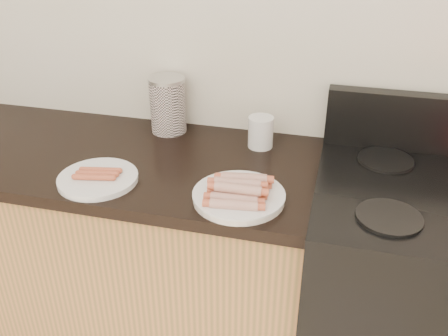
% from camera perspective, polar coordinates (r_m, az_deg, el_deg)
% --- Properties ---
extents(wall_back, '(4.00, 0.04, 2.60)m').
position_cam_1_polar(wall_back, '(1.79, -0.66, 16.48)').
color(wall_back, silver).
rests_on(wall_back, ground).
extents(cabinet_base, '(2.20, 0.59, 0.86)m').
position_cam_1_polar(cabinet_base, '(2.20, -20.88, -8.21)').
color(cabinet_base, '#AF733F').
rests_on(cabinet_base, floor).
extents(counter_slab, '(2.20, 0.62, 0.04)m').
position_cam_1_polar(counter_slab, '(1.97, -23.15, 2.31)').
color(counter_slab, black).
rests_on(counter_slab, cabinet_base).
extents(stove, '(0.76, 0.65, 0.91)m').
position_cam_1_polar(stove, '(1.87, 21.26, -14.75)').
color(stove, black).
rests_on(stove, floor).
extents(stove_panel, '(0.76, 0.06, 0.20)m').
position_cam_1_polar(stove_panel, '(1.81, 23.67, 4.50)').
color(stove_panel, black).
rests_on(stove_panel, stove).
extents(burner_near_left, '(0.18, 0.18, 0.01)m').
position_cam_1_polar(burner_near_left, '(1.43, 18.34, -5.36)').
color(burner_near_left, black).
rests_on(burner_near_left, stove).
extents(burner_far_left, '(0.18, 0.18, 0.01)m').
position_cam_1_polar(burner_far_left, '(1.73, 17.98, 0.88)').
color(burner_far_left, black).
rests_on(burner_far_left, stove).
extents(main_plate, '(0.31, 0.31, 0.02)m').
position_cam_1_polar(main_plate, '(1.46, 1.70, -3.38)').
color(main_plate, silver).
rests_on(main_plate, counter_slab).
extents(side_plate, '(0.31, 0.31, 0.02)m').
position_cam_1_polar(side_plate, '(1.60, -14.21, -1.19)').
color(side_plate, white).
rests_on(side_plate, counter_slab).
extents(hotdog_pile, '(0.14, 0.19, 0.05)m').
position_cam_1_polar(hotdog_pile, '(1.44, 1.72, -2.32)').
color(hotdog_pile, maroon).
rests_on(hotdog_pile, main_plate).
extents(plain_sausages, '(0.12, 0.09, 0.02)m').
position_cam_1_polar(plain_sausages, '(1.59, -14.28, -0.62)').
color(plain_sausages, '#BC764F').
rests_on(plain_sausages, side_plate).
extents(canister, '(0.13, 0.13, 0.21)m').
position_cam_1_polar(canister, '(1.86, -6.43, 7.20)').
color(canister, white).
rests_on(canister, counter_slab).
extents(mug, '(0.12, 0.12, 0.11)m').
position_cam_1_polar(mug, '(1.75, 4.22, 4.11)').
color(mug, white).
rests_on(mug, counter_slab).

